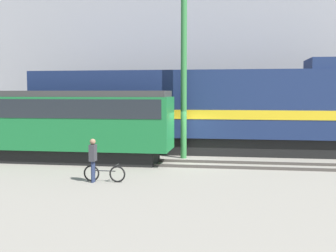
% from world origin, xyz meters
% --- Properties ---
extents(ground_plane, '(120.00, 120.00, 0.00)m').
position_xyz_m(ground_plane, '(0.00, 0.00, 0.00)').
color(ground_plane, gray).
extents(track_near, '(60.00, 1.50, 0.14)m').
position_xyz_m(track_near, '(0.00, -0.89, 0.07)').
color(track_near, '#47423D').
rests_on(track_near, ground).
extents(track_far, '(60.00, 1.51, 0.14)m').
position_xyz_m(track_far, '(0.00, 3.30, 0.07)').
color(track_far, '#47423D').
rests_on(track_far, ground).
extents(building_backdrop, '(39.95, 6.00, 12.70)m').
position_xyz_m(building_backdrop, '(0.00, 10.80, 6.35)').
color(building_backdrop, '#99999E').
rests_on(building_backdrop, ground).
extents(freight_locomotive, '(18.74, 3.04, 5.33)m').
position_xyz_m(freight_locomotive, '(0.40, 3.30, 2.49)').
color(freight_locomotive, black).
rests_on(freight_locomotive, ground).
extents(streetcar, '(11.80, 2.54, 3.58)m').
position_xyz_m(streetcar, '(-6.27, -0.89, 2.05)').
color(streetcar, black).
rests_on(streetcar, ground).
extents(bicycle, '(1.70, 0.44, 0.71)m').
position_xyz_m(bicycle, '(-2.35, -5.22, 0.33)').
color(bicycle, black).
rests_on(bicycle, ground).
extents(person, '(0.23, 0.36, 1.71)m').
position_xyz_m(person, '(-2.76, -5.37, 1.04)').
color(person, '#232D4C').
rests_on(person, ground).
extents(utility_pole_left, '(0.32, 0.32, 8.83)m').
position_xyz_m(utility_pole_left, '(0.02, 1.21, 4.41)').
color(utility_pole_left, '#2D7238').
rests_on(utility_pole_left, ground).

